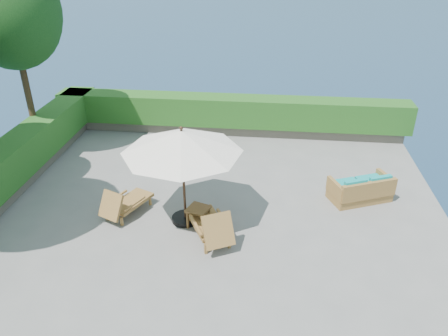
# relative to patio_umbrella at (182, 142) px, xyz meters

# --- Properties ---
(ground) EXTENTS (12.00, 12.00, 0.00)m
(ground) POSITION_rel_patio_umbrella_xyz_m (0.58, 0.03, -2.15)
(ground) COLOR gray
(ground) RESTS_ON ground
(foundation) EXTENTS (12.00, 12.00, 3.00)m
(foundation) POSITION_rel_patio_umbrella_xyz_m (0.58, 0.03, -3.70)
(foundation) COLOR #554C43
(foundation) RESTS_ON ocean
(ocean) EXTENTS (600.00, 600.00, 0.00)m
(ocean) POSITION_rel_patio_umbrella_xyz_m (0.58, 0.03, -5.15)
(ocean) COLOR #182F4C
(ocean) RESTS_ON ground
(planter_wall_far) EXTENTS (12.00, 0.60, 0.36)m
(planter_wall_far) POSITION_rel_patio_umbrella_xyz_m (0.58, 5.63, -1.97)
(planter_wall_far) COLOR #696254
(planter_wall_far) RESTS_ON ground
(hedge_far) EXTENTS (12.40, 0.90, 1.00)m
(hedge_far) POSITION_rel_patio_umbrella_xyz_m (0.58, 5.63, -1.30)
(hedge_far) COLOR #1C4F16
(hedge_far) RESTS_ON planter_wall_far
(tree_far) EXTENTS (2.80, 2.80, 6.03)m
(tree_far) POSITION_rel_patio_umbrella_xyz_m (-5.42, 3.23, 2.26)
(tree_far) COLOR #43301A
(tree_far) RESTS_ON ground
(patio_umbrella) EXTENTS (3.27, 3.27, 2.54)m
(patio_umbrella) POSITION_rel_patio_umbrella_xyz_m (0.00, 0.00, 0.00)
(patio_umbrella) COLOR black
(patio_umbrella) RESTS_ON ground
(lounge_left) EXTENTS (1.14, 1.57, 0.84)m
(lounge_left) POSITION_rel_patio_umbrella_xyz_m (-1.57, 0.09, -1.80)
(lounge_left) COLOR #946235
(lounge_left) RESTS_ON ground
(lounge_right) EXTENTS (1.35, 1.76, 0.95)m
(lounge_right) POSITION_rel_patio_umbrella_xyz_m (0.73, -0.69, -1.75)
(lounge_right) COLOR #946235
(lounge_right) RESTS_ON ground
(side_table) EXTENTS (0.63, 0.63, 0.52)m
(side_table) POSITION_rel_patio_umbrella_xyz_m (0.36, -0.21, -1.72)
(side_table) COLOR brown
(side_table) RESTS_ON ground
(wicker_loveseat) EXTENTS (1.80, 1.38, 0.79)m
(wicker_loveseat) POSITION_rel_patio_umbrella_xyz_m (4.49, 1.45, -1.84)
(wicker_loveseat) COLOR #946235
(wicker_loveseat) RESTS_ON ground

